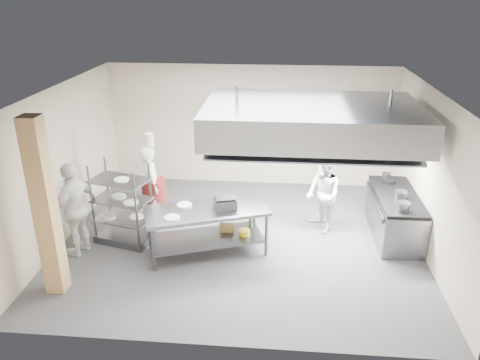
# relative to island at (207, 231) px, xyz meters

# --- Properties ---
(floor) EXTENTS (7.00, 7.00, 0.00)m
(floor) POSITION_rel_island_xyz_m (0.59, 0.50, -0.46)
(floor) COLOR #333335
(floor) RESTS_ON ground
(ceiling) EXTENTS (7.00, 7.00, 0.00)m
(ceiling) POSITION_rel_island_xyz_m (0.59, 0.50, 2.54)
(ceiling) COLOR silver
(ceiling) RESTS_ON wall_back
(wall_back) EXTENTS (7.00, 0.00, 7.00)m
(wall_back) POSITION_rel_island_xyz_m (0.59, 3.50, 1.04)
(wall_back) COLOR #B7A892
(wall_back) RESTS_ON ground
(wall_left) EXTENTS (0.00, 6.00, 6.00)m
(wall_left) POSITION_rel_island_xyz_m (-2.91, 0.50, 1.04)
(wall_left) COLOR #B7A892
(wall_left) RESTS_ON ground
(wall_right) EXTENTS (0.00, 6.00, 6.00)m
(wall_right) POSITION_rel_island_xyz_m (4.09, 0.50, 1.04)
(wall_right) COLOR #B7A892
(wall_right) RESTS_ON ground
(column) EXTENTS (0.30, 0.30, 3.00)m
(column) POSITION_rel_island_xyz_m (-2.31, -1.40, 1.04)
(column) COLOR tan
(column) RESTS_ON floor
(exhaust_hood) EXTENTS (4.00, 2.50, 0.60)m
(exhaust_hood) POSITION_rel_island_xyz_m (1.89, 0.90, 1.94)
(exhaust_hood) COLOR gray
(exhaust_hood) RESTS_ON ceiling
(hood_strip_a) EXTENTS (1.60, 0.12, 0.04)m
(hood_strip_a) POSITION_rel_island_xyz_m (0.99, 0.90, 1.62)
(hood_strip_a) COLOR white
(hood_strip_a) RESTS_ON exhaust_hood
(hood_strip_b) EXTENTS (1.60, 0.12, 0.04)m
(hood_strip_b) POSITION_rel_island_xyz_m (2.79, 0.90, 1.62)
(hood_strip_b) COLOR white
(hood_strip_b) RESTS_ON exhaust_hood
(wall_shelf) EXTENTS (1.50, 0.28, 0.04)m
(wall_shelf) POSITION_rel_island_xyz_m (2.39, 3.34, 1.04)
(wall_shelf) COLOR gray
(wall_shelf) RESTS_ON wall_back
(island) EXTENTS (2.44, 1.65, 0.91)m
(island) POSITION_rel_island_xyz_m (0.00, 0.00, 0.00)
(island) COLOR slate
(island) RESTS_ON floor
(island_worktop) EXTENTS (2.44, 1.65, 0.06)m
(island_worktop) POSITION_rel_island_xyz_m (0.00, 0.00, 0.42)
(island_worktop) COLOR gray
(island_worktop) RESTS_ON island
(island_undershelf) EXTENTS (2.24, 1.50, 0.04)m
(island_undershelf) POSITION_rel_island_xyz_m (0.00, 0.00, -0.16)
(island_undershelf) COLOR slate
(island_undershelf) RESTS_ON island
(pass_rack) EXTENTS (1.21, 0.90, 1.62)m
(pass_rack) POSITION_rel_island_xyz_m (-1.70, 0.28, 0.36)
(pass_rack) COLOR slate
(pass_rack) RESTS_ON floor
(cooking_range) EXTENTS (0.80, 2.00, 0.84)m
(cooking_range) POSITION_rel_island_xyz_m (3.67, 1.00, -0.04)
(cooking_range) COLOR gray
(cooking_range) RESTS_ON floor
(range_top) EXTENTS (0.78, 1.96, 0.06)m
(range_top) POSITION_rel_island_xyz_m (3.67, 1.00, 0.41)
(range_top) COLOR black
(range_top) RESTS_ON cooking_range
(chef_head) EXTENTS (0.65, 0.76, 1.75)m
(chef_head) POSITION_rel_island_xyz_m (-1.31, 1.03, 0.42)
(chef_head) COLOR silver
(chef_head) RESTS_ON floor
(chef_line) EXTENTS (0.86, 0.95, 1.61)m
(chef_line) POSITION_rel_island_xyz_m (2.22, 1.08, 0.35)
(chef_line) COLOR white
(chef_line) RESTS_ON floor
(chef_plating) EXTENTS (0.75, 1.15, 1.82)m
(chef_plating) POSITION_rel_island_xyz_m (-2.41, -0.21, 0.45)
(chef_plating) COLOR silver
(chef_plating) RESTS_ON floor
(griddle) EXTENTS (0.47, 0.42, 0.19)m
(griddle) POSITION_rel_island_xyz_m (0.34, 0.07, 0.55)
(griddle) COLOR slate
(griddle) RESTS_ON island_worktop
(wicker_basket) EXTENTS (0.30, 0.21, 0.12)m
(wicker_basket) POSITION_rel_island_xyz_m (0.34, 0.29, -0.07)
(wicker_basket) COLOR olive
(wicker_basket) RESTS_ON island_undershelf
(stockpot) EXTENTS (0.24, 0.24, 0.17)m
(stockpot) POSITION_rel_island_xyz_m (3.67, 0.80, 0.53)
(stockpot) COLOR gray
(stockpot) RESTS_ON range_top
(plate_stack) EXTENTS (0.28, 0.28, 0.05)m
(plate_stack) POSITION_rel_island_xyz_m (-1.70, 0.28, 0.07)
(plate_stack) COLOR white
(plate_stack) RESTS_ON pass_rack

